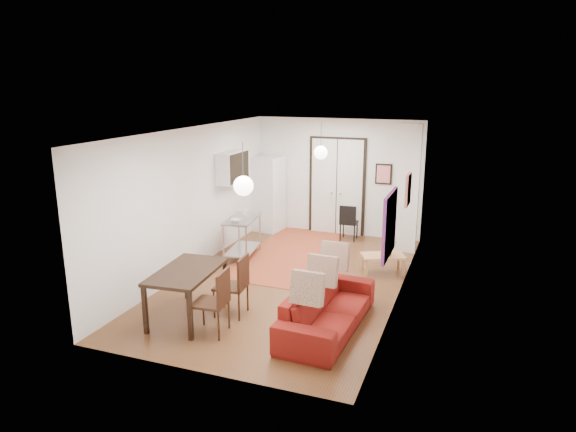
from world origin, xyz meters
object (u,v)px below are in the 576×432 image
(sofa, at_px, (328,308))
(kitchen_counter, at_px, (242,232))
(fridge, at_px, (268,194))
(dining_table, at_px, (187,275))
(black_side_chair, at_px, (350,218))
(coffee_table, at_px, (383,257))
(dining_chair_far, at_px, (213,294))
(dining_chair_near, at_px, (233,278))

(sofa, bearing_deg, kitchen_counter, 48.62)
(fridge, bearing_deg, dining_table, -73.86)
(sofa, height_order, black_side_chair, black_side_chair)
(sofa, height_order, coffee_table, sofa)
(coffee_table, relative_size, fridge, 0.50)
(dining_table, relative_size, dining_chair_far, 1.53)
(sofa, xyz_separation_m, dining_table, (-2.25, -0.41, 0.40))
(sofa, relative_size, fridge, 1.21)
(kitchen_counter, distance_m, dining_table, 3.09)
(dining_table, bearing_deg, kitchen_counter, 98.58)
(dining_table, xyz_separation_m, dining_chair_far, (0.60, -0.25, -0.14))
(coffee_table, bearing_deg, fridge, 148.13)
(coffee_table, bearing_deg, dining_chair_far, -120.55)
(fridge, xyz_separation_m, black_side_chair, (2.18, -0.05, -0.45))
(kitchen_counter, bearing_deg, dining_chair_far, -80.16)
(dining_table, bearing_deg, black_side_chair, 74.66)
(kitchen_counter, distance_m, fridge, 2.26)
(fridge, bearing_deg, black_side_chair, 6.79)
(dining_table, bearing_deg, sofa, 10.26)
(sofa, distance_m, dining_chair_far, 1.79)
(fridge, xyz_separation_m, dining_table, (0.75, -5.26, -0.23))
(kitchen_counter, xyz_separation_m, black_side_chair, (1.89, 2.16, -0.05))
(coffee_table, height_order, kitchen_counter, kitchen_counter)
(sofa, relative_size, dining_table, 1.50)
(black_side_chair, bearing_deg, sofa, 97.87)
(sofa, distance_m, kitchen_counter, 3.79)
(dining_chair_far, xyz_separation_m, black_side_chair, (0.83, 5.46, -0.08))
(fridge, relative_size, dining_chair_far, 1.88)
(sofa, bearing_deg, fridge, 34.66)
(dining_chair_far, bearing_deg, fridge, -171.04)
(sofa, distance_m, dining_chair_near, 1.67)
(fridge, height_order, dining_chair_near, fridge)
(dining_chair_far, bearing_deg, dining_table, -117.11)
(kitchen_counter, relative_size, dining_table, 0.79)
(dining_chair_near, relative_size, dining_chair_far, 1.00)
(fridge, bearing_deg, sofa, -50.28)
(sofa, distance_m, fridge, 5.74)
(coffee_table, relative_size, dining_chair_far, 0.94)
(coffee_table, height_order, dining_table, dining_table)
(black_side_chair, bearing_deg, dining_chair_near, 78.34)
(coffee_table, bearing_deg, dining_table, -129.54)
(dining_table, xyz_separation_m, dining_chair_near, (0.60, 0.45, -0.14))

